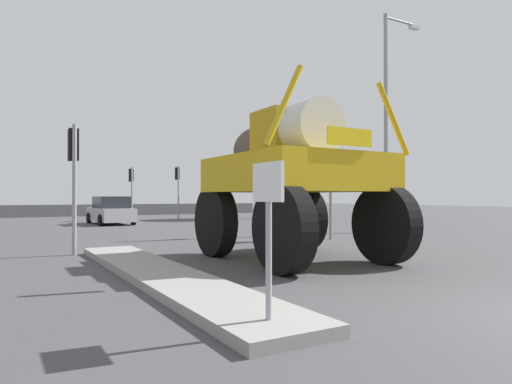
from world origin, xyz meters
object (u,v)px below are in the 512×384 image
at_px(bare_tree_right, 263,151).
at_px(oversize_sprayer, 295,178).
at_px(traffic_signal_near_left, 74,160).
at_px(streetlight_near_right, 388,112).
at_px(traffic_signal_far_left, 178,180).
at_px(lane_arrow_sign, 268,211).
at_px(traffic_signal_near_right, 328,169).
at_px(sedan_ahead, 111,211).
at_px(traffic_signal_far_right, 131,181).

bearing_deg(bare_tree_right, oversize_sprayer, -118.93).
bearing_deg(traffic_signal_near_left, oversize_sprayer, -40.79).
bearing_deg(traffic_signal_near_left, bare_tree_right, 44.60).
bearing_deg(traffic_signal_near_left, streetlight_near_right, 5.83).
relative_size(traffic_signal_near_left, traffic_signal_far_left, 0.94).
relative_size(lane_arrow_sign, traffic_signal_near_right, 0.51).
relative_size(sedan_ahead, bare_tree_right, 0.65).
distance_m(streetlight_near_right, bare_tree_right, 12.86).
relative_size(lane_arrow_sign, traffic_signal_far_right, 0.51).
distance_m(oversize_sprayer, traffic_signal_far_right, 20.40).
relative_size(traffic_signal_far_left, streetlight_near_right, 0.38).
relative_size(oversize_sprayer, sedan_ahead, 1.18).
distance_m(traffic_signal_far_left, bare_tree_right, 6.18).
bearing_deg(oversize_sprayer, traffic_signal_near_right, -46.77).
relative_size(traffic_signal_near_right, traffic_signal_far_right, 1.00).
distance_m(oversize_sprayer, traffic_signal_far_left, 20.85).
bearing_deg(bare_tree_right, traffic_signal_far_left, 155.33).
xyz_separation_m(traffic_signal_far_left, streetlight_near_right, (3.94, -15.21, 2.56)).
relative_size(lane_arrow_sign, streetlight_near_right, 0.19).
bearing_deg(oversize_sprayer, traffic_signal_far_left, -12.37).
bearing_deg(traffic_signal_far_left, traffic_signal_far_right, 179.94).
bearing_deg(streetlight_near_right, lane_arrow_sign, -141.35).
relative_size(streetlight_near_right, bare_tree_right, 1.47).
height_order(traffic_signal_near_right, bare_tree_right, bare_tree_right).
relative_size(sedan_ahead, traffic_signal_far_right, 1.22).
bearing_deg(lane_arrow_sign, traffic_signal_near_right, 47.46).
height_order(sedan_ahead, traffic_signal_near_left, traffic_signal_near_left).
bearing_deg(traffic_signal_near_right, sedan_ahead, 110.32).
height_order(lane_arrow_sign, traffic_signal_near_left, traffic_signal_near_left).
bearing_deg(lane_arrow_sign, streetlight_near_right, 38.65).
bearing_deg(bare_tree_right, traffic_signal_near_right, -112.37).
distance_m(traffic_signal_near_left, traffic_signal_far_right, 17.54).
bearing_deg(streetlight_near_right, traffic_signal_near_left, -174.17).
height_order(lane_arrow_sign, bare_tree_right, bare_tree_right).
height_order(traffic_signal_near_left, traffic_signal_far_left, traffic_signal_far_left).
distance_m(traffic_signal_far_left, streetlight_near_right, 15.92).
height_order(oversize_sprayer, streetlight_near_right, streetlight_near_right).
relative_size(traffic_signal_far_left, traffic_signal_far_right, 1.05).
height_order(lane_arrow_sign, oversize_sprayer, oversize_sprayer).
distance_m(traffic_signal_near_left, streetlight_near_right, 13.27).
relative_size(traffic_signal_far_right, streetlight_near_right, 0.36).
bearing_deg(traffic_signal_near_right, traffic_signal_near_left, 180.00).
relative_size(traffic_signal_near_right, traffic_signal_far_left, 0.95).
bearing_deg(oversize_sprayer, traffic_signal_far_right, -3.75).
distance_m(lane_arrow_sign, sedan_ahead, 21.37).
bearing_deg(oversize_sprayer, lane_arrow_sign, 142.17).
height_order(traffic_signal_near_right, traffic_signal_far_right, traffic_signal_far_right).
xyz_separation_m(traffic_signal_far_left, bare_tree_right, (5.31, -2.44, 2.01)).
relative_size(lane_arrow_sign, oversize_sprayer, 0.35).
relative_size(oversize_sprayer, traffic_signal_far_left, 1.37).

